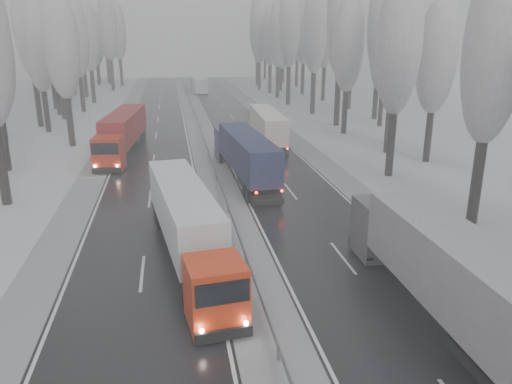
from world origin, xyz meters
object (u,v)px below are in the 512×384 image
object	(u,v)px
truck_grey_tarp	(450,272)
box_truck_distant	(199,85)
truck_red_red	(123,131)
truck_blue_box	(244,152)
truck_red_white	(187,220)
truck_cream_box	(266,124)

from	to	relation	value
truck_grey_tarp	box_truck_distant	size ratio (longest dim) A/B	1.93
box_truck_distant	truck_red_red	size ratio (longest dim) A/B	0.53
truck_blue_box	truck_red_red	bearing A→B (deg)	129.48
box_truck_distant	truck_red_white	xyz separation A→B (m)	(-5.42, -78.36, 0.64)
truck_grey_tarp	truck_cream_box	xyz separation A→B (m)	(-0.60, 35.75, -0.21)
truck_cream_box	truck_red_white	bearing A→B (deg)	-106.65
truck_cream_box	box_truck_distant	xyz separation A→B (m)	(-4.05, 50.77, -0.64)
truck_blue_box	truck_grey_tarp	bearing A→B (deg)	-82.07
truck_red_white	truck_blue_box	bearing A→B (deg)	63.04
truck_cream_box	truck_red_red	world-z (taller)	truck_red_red
box_truck_distant	truck_red_red	xyz separation A→B (m)	(-10.72, -52.66, 0.78)
truck_blue_box	truck_cream_box	world-z (taller)	truck_blue_box
truck_grey_tarp	truck_red_red	distance (m)	37.18
truck_blue_box	truck_cream_box	size ratio (longest dim) A/B	1.03
truck_red_white	truck_cream_box	bearing A→B (deg)	63.61
truck_grey_tarp	truck_blue_box	size ratio (longest dim) A/B	1.06
truck_grey_tarp	truck_red_red	world-z (taller)	truck_grey_tarp
truck_blue_box	box_truck_distant	distance (m)	63.69
truck_grey_tarp	truck_red_white	size ratio (longest dim) A/B	1.09
truck_red_red	box_truck_distant	bearing A→B (deg)	84.41
truck_grey_tarp	truck_red_white	distance (m)	12.96
truck_grey_tarp	box_truck_distant	bearing A→B (deg)	93.52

